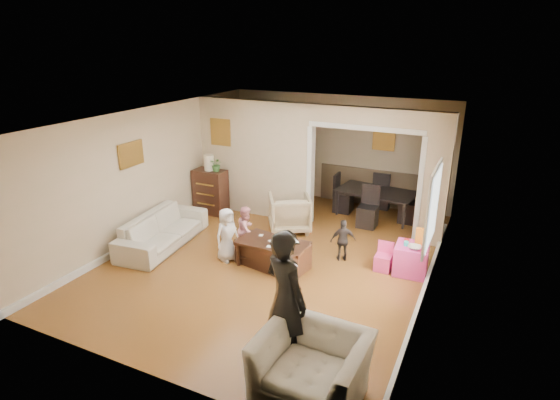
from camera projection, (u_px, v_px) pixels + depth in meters
The scene contains 27 objects.
floor at pixel (275, 256), 8.47m from camera, with size 7.00×7.00×0.00m, color brown.
partition_left at pixel (255, 159), 10.11m from camera, with size 2.75×0.18×2.60m, color beige.
partition_right at pixel (434, 181), 8.55m from camera, with size 0.55×0.18×2.60m, color beige.
partition_header at pixel (367, 116), 8.73m from camera, with size 2.22×0.18×0.35m, color beige.
window_pane at pixel (433, 208), 6.50m from camera, with size 0.03×0.95×1.10m, color white.
framed_art_partition at pixel (221, 132), 10.18m from camera, with size 0.45×0.03×0.55m, color brown.
framed_art_sofa_wall at pixel (131, 154), 8.45m from camera, with size 0.03×0.55×0.40m, color brown.
framed_art_alcove at pixel (384, 137), 10.37m from camera, with size 0.45×0.03×0.55m, color brown.
sofa at pixel (163, 230), 8.83m from camera, with size 2.15×0.84×0.63m, color beige.
armchair_back at pixel (289, 213), 9.50m from camera, with size 0.83×0.85×0.77m, color tan.
armchair_front at pixel (312, 367), 5.04m from camera, with size 1.18×1.03×0.77m, color beige.
dresser at pixel (211, 192), 10.40m from camera, with size 0.75×0.42×1.03m, color #34190F.
table_lamp at pixel (209, 163), 10.17m from camera, with size 0.22×0.22×0.36m, color beige.
potted_plant at pixel (217, 164), 10.10m from camera, with size 0.29×0.25×0.32m, color #4A8038.
coffee_table at pixel (273, 254), 8.03m from camera, with size 1.25×0.62×0.47m, color #351A10.
coffee_cup at pixel (277, 242), 7.85m from camera, with size 0.10×0.10×0.10m, color white.
play_table at pixel (411, 259), 7.78m from camera, with size 0.54×0.54×0.52m, color #FF43B0.
cereal_box at pixel (422, 237), 7.68m from camera, with size 0.20×0.07×0.30m, color yellow.
cyan_cup at pixel (406, 243), 7.67m from camera, with size 0.08×0.08×0.08m, color #27C7BB.
toy_block at pixel (407, 240), 7.83m from camera, with size 0.08×0.06×0.05m, color red.
play_bowl at pixel (414, 247), 7.56m from camera, with size 0.22×0.22×0.05m, color silver.
dining_table at pixel (375, 204), 10.24m from camera, with size 1.73×0.96×0.61m, color black.
adult_person at pixel (286, 299), 5.41m from camera, with size 0.66×0.43×1.81m, color black.
child_kneel_a at pixel (227, 235), 8.16m from camera, with size 0.49×0.32×1.00m, color white.
child_kneel_b at pixel (247, 230), 8.49m from camera, with size 0.44×0.34×0.91m, color pink.
child_toddler at pixel (343, 240), 8.19m from camera, with size 0.46×0.19×0.79m, color black.
craft_papers at pixel (277, 242), 7.93m from camera, with size 0.78×0.45×0.00m.
Camera 1 is at (3.36, -6.83, 3.85)m, focal length 29.00 mm.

